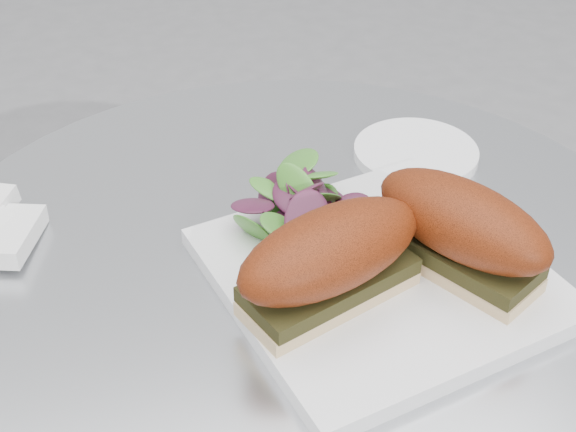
% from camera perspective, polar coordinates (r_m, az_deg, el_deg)
% --- Properties ---
extents(plate, '(0.31, 0.31, 0.02)m').
position_cam_1_polar(plate, '(0.69, 6.46, -4.22)').
color(plate, white).
rests_on(plate, table).
extents(sandwich_left, '(0.18, 0.13, 0.08)m').
position_cam_1_polar(sandwich_left, '(0.62, 3.04, -3.02)').
color(sandwich_left, beige).
rests_on(sandwich_left, plate).
extents(sandwich_right, '(0.14, 0.18, 0.08)m').
position_cam_1_polar(sandwich_right, '(0.67, 12.21, -0.87)').
color(sandwich_right, beige).
rests_on(sandwich_right, plate).
extents(salad, '(0.11, 0.11, 0.05)m').
position_cam_1_polar(salad, '(0.71, 0.94, 1.04)').
color(salad, '#559B32').
rests_on(salad, plate).
extents(saucer, '(0.13, 0.13, 0.01)m').
position_cam_1_polar(saucer, '(0.86, 9.08, 4.45)').
color(saucer, white).
rests_on(saucer, table).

